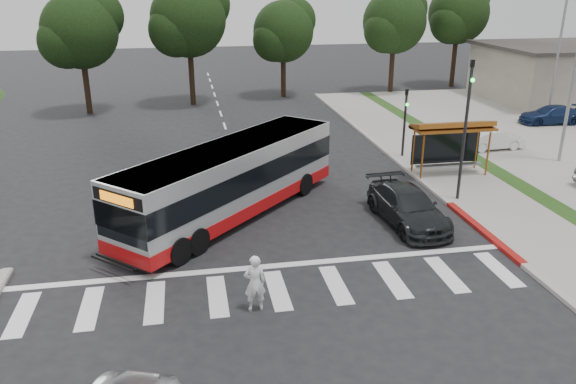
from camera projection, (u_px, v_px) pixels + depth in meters
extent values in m
plane|color=black|center=(258.00, 229.00, 23.26)|extent=(140.00, 140.00, 0.00)
cube|color=gray|center=(428.00, 158.00, 32.47)|extent=(4.00, 40.00, 0.12)
cube|color=#9E9991|center=(395.00, 159.00, 32.12)|extent=(0.30, 40.00, 0.15)
cube|color=maroon|center=(483.00, 231.00, 22.92)|extent=(0.32, 6.00, 0.15)
cube|color=#A19887|center=(572.00, 74.00, 47.81)|extent=(14.00, 10.00, 4.40)
cube|color=silver|center=(278.00, 290.00, 18.66)|extent=(18.00, 2.60, 0.01)
cylinder|color=brown|center=(422.00, 158.00, 28.39)|extent=(0.10, 0.10, 2.30)
cylinder|color=brown|center=(488.00, 154.00, 29.00)|extent=(0.10, 0.10, 2.30)
cylinder|color=brown|center=(413.00, 151.00, 29.49)|extent=(0.10, 0.10, 2.30)
cylinder|color=brown|center=(477.00, 147.00, 30.10)|extent=(0.10, 0.10, 2.30)
cube|color=brown|center=(453.00, 128.00, 28.79)|extent=(4.20, 1.60, 0.12)
cube|color=brown|center=(453.00, 125.00, 28.78)|extent=(4.20, 1.32, 0.51)
cube|color=black|center=(445.00, 148.00, 29.78)|extent=(3.80, 0.06, 1.60)
cube|color=gray|center=(449.00, 165.00, 29.49)|extent=(3.60, 0.40, 0.08)
cylinder|color=black|center=(465.00, 133.00, 25.12)|extent=(0.14, 0.14, 6.50)
imported|color=black|center=(472.00, 71.00, 24.15)|extent=(0.16, 0.20, 1.00)
sphere|color=#19E533|center=(473.00, 80.00, 24.11)|extent=(0.18, 0.18, 0.18)
cylinder|color=black|center=(404.00, 124.00, 32.00)|extent=(0.14, 0.14, 4.00)
imported|color=black|center=(406.00, 98.00, 31.48)|extent=(0.16, 0.20, 1.00)
sphere|color=#19E533|center=(407.00, 105.00, 31.43)|extent=(0.18, 0.18, 0.18)
cylinder|color=gray|center=(573.00, 81.00, 30.21)|extent=(0.18, 0.18, 9.00)
cylinder|color=gray|center=(558.00, 56.00, 40.43)|extent=(0.18, 0.18, 9.00)
cylinder|color=black|center=(392.00, 67.00, 50.93)|extent=(0.44, 0.44, 4.40)
sphere|color=black|center=(395.00, 21.00, 49.52)|extent=(5.60, 5.60, 5.60)
sphere|color=black|center=(404.00, 9.00, 50.13)|extent=(4.20, 4.20, 4.20)
sphere|color=black|center=(386.00, 30.00, 48.96)|extent=(3.92, 3.92, 3.92)
cylinder|color=black|center=(454.00, 61.00, 53.91)|extent=(0.44, 0.44, 4.84)
sphere|color=black|center=(459.00, 13.00, 52.36)|extent=(5.60, 5.60, 5.60)
sphere|color=black|center=(467.00, 1.00, 52.94)|extent=(4.20, 4.20, 4.20)
sphere|color=black|center=(451.00, 23.00, 51.82)|extent=(3.92, 3.92, 3.92)
cylinder|color=black|center=(192.00, 75.00, 46.00)|extent=(0.44, 0.44, 4.84)
sphere|color=black|center=(188.00, 19.00, 44.45)|extent=(6.00, 6.00, 6.00)
sphere|color=black|center=(202.00, 4.00, 45.09)|extent=(4.50, 4.50, 4.50)
sphere|color=black|center=(175.00, 30.00, 43.85)|extent=(4.20, 4.20, 4.20)
cylinder|color=black|center=(283.00, 74.00, 49.35)|extent=(0.44, 0.44, 3.96)
sphere|color=black|center=(283.00, 32.00, 48.08)|extent=(5.20, 5.20, 5.20)
sphere|color=black|center=(293.00, 20.00, 48.66)|extent=(3.90, 3.90, 3.90)
sphere|color=black|center=(274.00, 40.00, 47.55)|extent=(3.64, 3.64, 3.64)
cylinder|color=black|center=(87.00, 85.00, 42.88)|extent=(0.44, 0.44, 4.40)
sphere|color=black|center=(80.00, 31.00, 41.47)|extent=(5.60, 5.60, 5.60)
sphere|color=black|center=(95.00, 16.00, 42.08)|extent=(4.20, 4.20, 4.20)
sphere|color=black|center=(65.00, 42.00, 40.91)|extent=(3.92, 3.92, 3.92)
imported|color=white|center=(255.00, 283.00, 17.25)|extent=(0.71, 0.50, 1.87)
imported|color=black|center=(408.00, 207.00, 23.59)|extent=(2.47, 5.30, 1.50)
imported|color=silver|center=(493.00, 139.00, 33.79)|extent=(3.76, 1.56, 1.21)
imported|color=#16274E|center=(551.00, 115.00, 39.85)|extent=(4.54, 2.12, 1.28)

